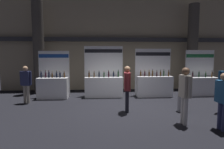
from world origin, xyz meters
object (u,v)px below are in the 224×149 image
(exhibitor_booth_3, at_px, (202,84))
(visitor_6, at_px, (185,91))
(visitor_1, at_px, (26,82))
(visitor_2, at_px, (223,96))
(exhibitor_booth_1, at_px, (104,84))
(visitor_4, at_px, (127,85))
(exhibitor_booth_0, at_px, (53,86))
(trash_bin, at_px, (183,104))
(exhibitor_booth_2, at_px, (154,84))

(exhibitor_booth_3, height_order, visitor_6, exhibitor_booth_3)
(visitor_1, relative_size, visitor_2, 1.02)
(exhibitor_booth_1, height_order, visitor_4, exhibitor_booth_1)
(exhibitor_booth_0, relative_size, trash_bin, 3.91)
(trash_bin, distance_m, visitor_6, 1.58)
(visitor_1, distance_m, visitor_6, 6.45)
(exhibitor_booth_3, xyz_separation_m, visitor_6, (-2.78, -3.98, 0.43))
(exhibitor_booth_2, relative_size, visitor_1, 1.50)
(trash_bin, bearing_deg, visitor_6, -112.71)
(visitor_4, height_order, visitor_6, visitor_6)
(exhibitor_booth_1, xyz_separation_m, visitor_4, (0.81, -2.66, 0.39))
(visitor_2, relative_size, visitor_6, 0.93)
(visitor_4, bearing_deg, visitor_6, 53.31)
(exhibitor_booth_3, distance_m, visitor_4, 5.08)
(visitor_4, bearing_deg, exhibitor_booth_3, 125.75)
(exhibitor_booth_2, bearing_deg, exhibitor_booth_1, 178.82)
(exhibitor_booth_1, relative_size, visitor_6, 1.49)
(exhibitor_booth_3, xyz_separation_m, visitor_1, (-8.54, -1.08, 0.36))
(visitor_1, xyz_separation_m, visitor_4, (4.21, -1.56, 0.06))
(exhibitor_booth_0, xyz_separation_m, visitor_6, (4.83, -3.81, 0.42))
(trash_bin, xyz_separation_m, visitor_2, (0.31, -1.80, 0.66))
(visitor_4, bearing_deg, exhibitor_booth_1, -158.84)
(exhibitor_booth_2, xyz_separation_m, trash_bin, (0.31, -2.65, -0.33))
(exhibitor_booth_2, bearing_deg, trash_bin, -83.30)
(visitor_4, relative_size, visitor_6, 0.98)
(visitor_4, bearing_deg, exhibitor_booth_0, -122.60)
(exhibitor_booth_0, bearing_deg, visitor_4, -36.92)
(exhibitor_booth_0, xyz_separation_m, exhibitor_booth_3, (7.61, 0.17, -0.01))
(exhibitor_booth_2, xyz_separation_m, visitor_4, (-1.77, -2.61, 0.39))
(exhibitor_booth_3, relative_size, visitor_4, 1.40)
(trash_bin, height_order, visitor_4, visitor_4)
(exhibitor_booth_2, height_order, visitor_1, exhibitor_booth_2)
(exhibitor_booth_1, relative_size, visitor_4, 1.51)
(exhibitor_booth_1, bearing_deg, exhibitor_booth_0, -175.57)
(exhibitor_booth_0, relative_size, visitor_4, 1.36)
(exhibitor_booth_1, xyz_separation_m, exhibitor_booth_3, (5.13, -0.02, -0.04))
(exhibitor_booth_1, relative_size, trash_bin, 4.34)
(trash_bin, bearing_deg, exhibitor_booth_2, 96.70)
(exhibitor_booth_2, height_order, visitor_4, exhibitor_booth_2)
(exhibitor_booth_2, bearing_deg, visitor_6, -93.33)
(exhibitor_booth_1, relative_size, visitor_2, 1.60)
(exhibitor_booth_3, height_order, trash_bin, exhibitor_booth_3)
(exhibitor_booth_0, height_order, exhibitor_booth_3, exhibitor_booth_3)
(exhibitor_booth_3, bearing_deg, exhibitor_booth_2, -179.20)
(exhibitor_booth_3, bearing_deg, visitor_6, -124.91)
(exhibitor_booth_0, relative_size, visitor_2, 1.44)
(exhibitor_booth_0, xyz_separation_m, trash_bin, (5.37, -2.52, -0.31))
(visitor_2, height_order, visitor_6, visitor_6)
(exhibitor_booth_0, xyz_separation_m, visitor_4, (3.28, -2.47, 0.42))
(exhibitor_booth_2, bearing_deg, visitor_2, -82.04)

